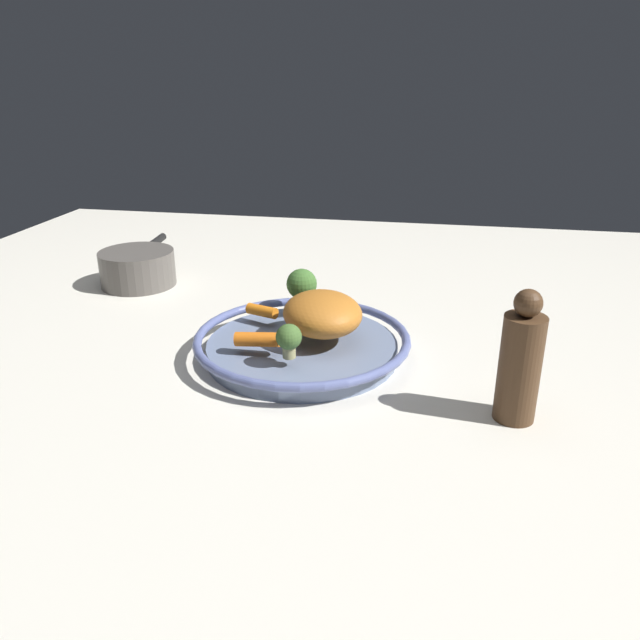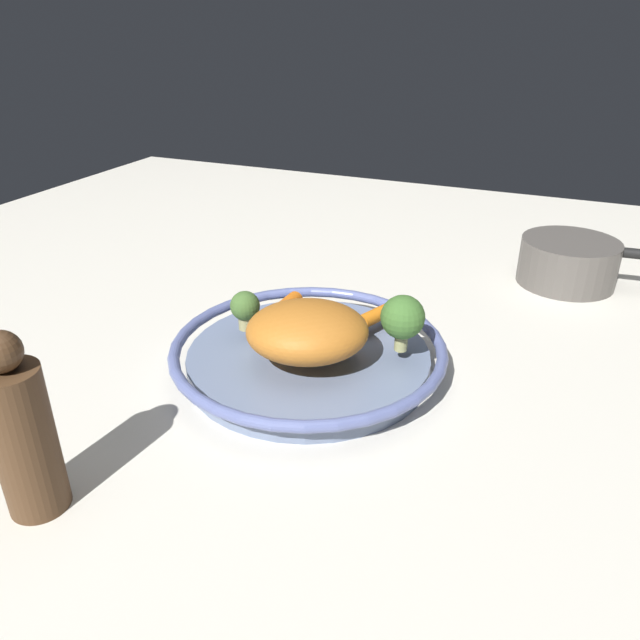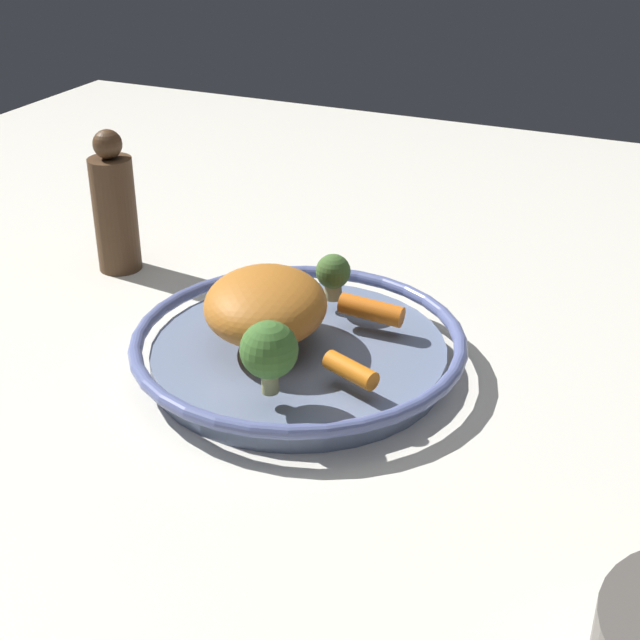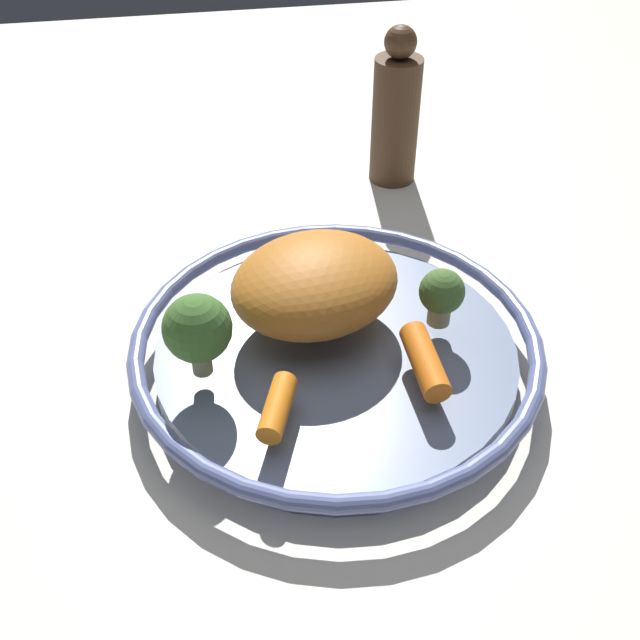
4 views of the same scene
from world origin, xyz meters
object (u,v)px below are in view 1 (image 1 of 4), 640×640
Objects in this scene: broccoli_floret_edge at (287,338)px; broccoli_floret_small at (302,285)px; serving_bowl at (302,345)px; pepper_mill at (520,363)px; baby_carrot_near_rim at (262,311)px; baby_carrot_right at (257,339)px; saucepan at (138,268)px; roast_chicken_piece at (322,313)px.

broccoli_floret_small is at bearing -83.80° from broccoli_floret_edge.
serving_bowl is 0.33m from pepper_mill.
serving_bowl is 0.10m from broccoli_floret_edge.
broccoli_floret_edge reaches higher than baby_carrot_near_rim.
baby_carrot_near_rim is at bearing -61.73° from broccoli_floret_edge.
baby_carrot_near_rim is at bearing -77.54° from baby_carrot_right.
saucepan is (0.40, -0.36, -0.03)m from broccoli_floret_edge.
pepper_mill is (-0.38, 0.18, 0.03)m from baby_carrot_near_rim.
baby_carrot_right is 0.48m from saucepan.
broccoli_floret_small reaches higher than broccoli_floret_edge.
broccoli_floret_small reaches higher than baby_carrot_near_rim.
roast_chicken_piece is at bearing -26.76° from pepper_mill.
saucepan is (0.43, -0.26, -0.03)m from roast_chicken_piece.
baby_carrot_near_rim is 0.16m from broccoli_floret_edge.
baby_carrot_right is 1.32× the size of broccoli_floret_edge.
saucepan is (0.32, -0.22, -0.01)m from baby_carrot_near_rim.
baby_carrot_near_rim is (0.03, -0.11, -0.00)m from baby_carrot_right.
baby_carrot_right is 0.28× the size of saucepan.
serving_bowl is 0.12m from broccoli_floret_small.
baby_carrot_near_rim is 1.09× the size of broccoli_floret_edge.
broccoli_floret_small reaches higher than baby_carrot_right.
saucepan is at bearing -23.62° from broccoli_floret_small.
baby_carrot_near_rim is at bearing -25.71° from pepper_mill.
broccoli_floret_small reaches higher than roast_chicken_piece.
baby_carrot_right is at bearing 46.29° from serving_bowl.
baby_carrot_near_rim is at bearing 146.39° from saucepan.
broccoli_floret_edge is at bearing 71.57° from roast_chicken_piece.
broccoli_floret_small is at bearing -100.55° from baby_carrot_right.
pepper_mill is at bearing 157.41° from serving_bowl.
baby_carrot_near_rim is at bearing 41.36° from broccoli_floret_small.
roast_chicken_piece is (-0.03, -0.01, 0.05)m from serving_bowl.
roast_chicken_piece is 0.11m from baby_carrot_right.
pepper_mill reaches higher than baby_carrot_right.
pepper_mill reaches higher than broccoli_floret_small.
roast_chicken_piece reaches higher than serving_bowl.
baby_carrot_near_rim is 0.08m from broccoli_floret_small.
broccoli_floret_small is (0.05, -0.10, 0.01)m from roast_chicken_piece.
baby_carrot_right is 0.96× the size of broccoli_floret_small.
saucepan reaches higher than serving_bowl.
broccoli_floret_edge is at bearing 118.27° from baby_carrot_near_rim.
saucepan is (0.38, -0.17, -0.04)m from broccoli_floret_small.
pepper_mill is 0.74× the size of saucepan.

